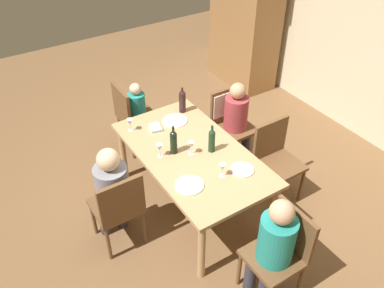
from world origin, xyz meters
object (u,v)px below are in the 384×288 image
(dining_table, at_px, (192,158))
(chair_far_right, at_px, (275,156))
(wine_bottle_dark_red, at_px, (212,140))
(dinner_plate_host, at_px, (175,121))
(chair_near, at_px, (119,206))
(dinner_plate_guest_left, at_px, (189,185))
(chair_far_left, at_px, (229,115))
(armoire_cabinet, at_px, (245,16))
(person_man_guest, at_px, (237,118))
(person_woman_host, at_px, (273,245))
(person_child_small, at_px, (139,109))
(wine_glass_near_left, at_px, (130,123))
(wine_glass_near_right, at_px, (160,148))
(wine_bottle_tall_green, at_px, (174,141))
(wine_glass_centre, at_px, (191,145))
(person_man_bearded, at_px, (112,189))
(wine_bottle_short_olive, at_px, (182,101))
(dinner_plate_guest_right, at_px, (242,170))
(wine_glass_far, at_px, (222,168))
(chair_left_end, at_px, (131,114))

(dining_table, height_order, chair_far_right, chair_far_right)
(wine_bottle_dark_red, xyz_separation_m, dinner_plate_host, (-0.65, -0.04, -0.13))
(chair_near, height_order, chair_far_right, same)
(dinner_plate_guest_left, bearing_deg, wine_bottle_dark_red, 124.09)
(wine_bottle_dark_red, bearing_deg, chair_far_left, 131.40)
(armoire_cabinet, distance_m, person_man_guest, 2.17)
(chair_near, distance_m, person_woman_host, 1.47)
(person_child_small, distance_m, wine_glass_near_left, 0.78)
(chair_far_left, relative_size, wine_bottle_dark_red, 2.97)
(chair_near, distance_m, person_man_guest, 1.82)
(chair_far_right, bearing_deg, chair_far_left, -90.00)
(chair_far_left, distance_m, wine_glass_near_right, 1.28)
(dining_table, relative_size, dinner_plate_host, 6.42)
(person_man_guest, relative_size, person_child_small, 1.16)
(wine_bottle_tall_green, bearing_deg, armoire_cabinet, 128.35)
(wine_glass_centre, xyz_separation_m, wine_glass_near_right, (-0.13, -0.28, 0.00))
(wine_bottle_tall_green, height_order, wine_bottle_dark_red, wine_bottle_tall_green)
(armoire_cabinet, bearing_deg, dining_table, -48.39)
(person_man_bearded, height_order, person_man_guest, person_man_bearded)
(chair_far_right, xyz_separation_m, wine_glass_near_left, (-0.98, -1.24, 0.33))
(wine_bottle_short_olive, height_order, dinner_plate_guest_right, wine_bottle_short_olive)
(person_man_guest, bearing_deg, wine_bottle_dark_red, 33.77)
(chair_near, relative_size, person_woman_host, 0.82)
(wine_glass_near_left, bearing_deg, person_woman_host, 9.83)
(wine_bottle_short_olive, distance_m, wine_glass_near_right, 0.85)
(person_woman_host, xyz_separation_m, wine_glass_near_right, (-1.39, -0.28, 0.21))
(person_woman_host, distance_m, person_man_bearded, 1.56)
(dinner_plate_guest_left, bearing_deg, wine_glass_far, 80.51)
(person_woman_host, xyz_separation_m, dinner_plate_guest_left, (-0.87, -0.26, 0.11))
(person_man_bearded, xyz_separation_m, wine_bottle_dark_red, (0.12, 1.05, 0.23))
(person_woman_host, distance_m, wine_bottle_dark_red, 1.22)
(person_child_small, height_order, wine_bottle_short_olive, wine_bottle_short_olive)
(person_woman_host, distance_m, dinner_plate_guest_left, 0.92)
(dining_table, xyz_separation_m, wine_glass_near_left, (-0.67, -0.36, 0.19))
(chair_left_end, distance_m, dinner_plate_guest_right, 1.82)
(chair_near, xyz_separation_m, wine_bottle_short_olive, (-0.78, 1.19, 0.36))
(person_child_small, bearing_deg, dining_table, -1.08)
(dinner_plate_guest_left, bearing_deg, chair_near, -118.43)
(wine_bottle_tall_green, bearing_deg, wine_glass_centre, 50.51)
(chair_far_right, distance_m, person_man_guest, 0.70)
(person_woman_host, xyz_separation_m, wine_glass_near_left, (-1.94, -0.34, 0.21))
(dinner_plate_host, bearing_deg, wine_bottle_short_olive, 125.59)
(person_man_guest, xyz_separation_m, dinner_plate_host, (-0.18, -0.75, 0.13))
(chair_near, relative_size, chair_far_left, 1.00)
(armoire_cabinet, xyz_separation_m, person_child_small, (0.72, -2.22, -0.54))
(wine_glass_near_left, bearing_deg, person_man_bearded, -38.68)
(person_man_bearded, xyz_separation_m, dinner_plate_host, (-0.54, 1.01, 0.10))
(wine_bottle_short_olive, height_order, wine_glass_near_left, wine_bottle_short_olive)
(chair_left_end, bearing_deg, wine_bottle_short_olive, 34.12)
(chair_far_right, xyz_separation_m, person_child_small, (-1.59, -0.85, 0.03))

